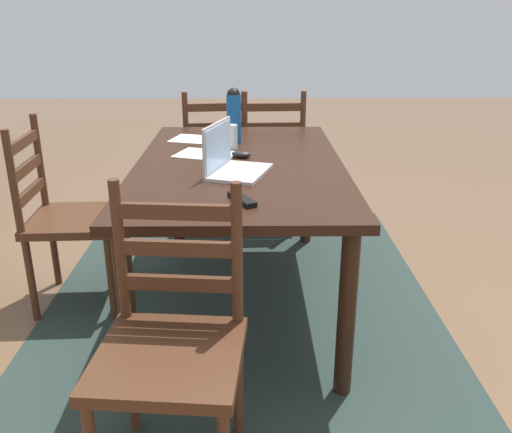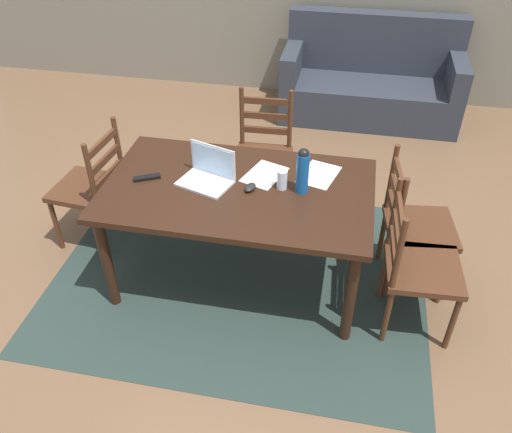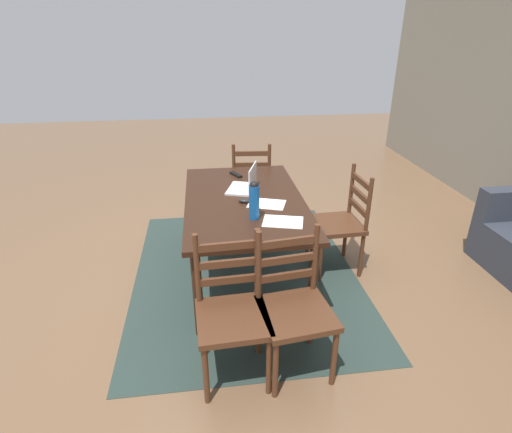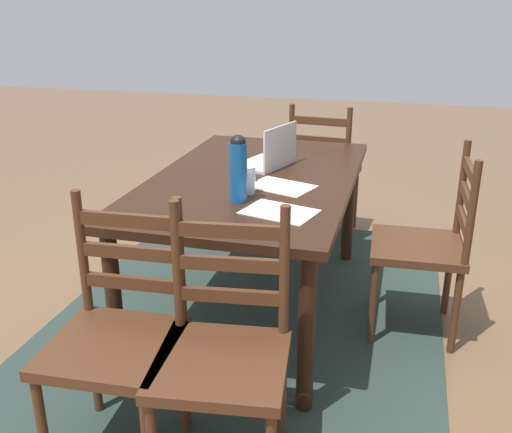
{
  "view_description": "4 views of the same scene",
  "coord_description": "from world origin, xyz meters",
  "views": [
    {
      "loc": [
        -2.57,
        -0.05,
        1.44
      ],
      "look_at": [
        -0.06,
        -0.08,
        0.49
      ],
      "focal_mm": 38.38,
      "sensor_mm": 36.0,
      "label": 1
    },
    {
      "loc": [
        0.63,
        -2.63,
        2.61
      ],
      "look_at": [
        0.09,
        0.12,
        0.44
      ],
      "focal_mm": 36.93,
      "sensor_mm": 36.0,
      "label": 2
    },
    {
      "loc": [
        3.13,
        -0.32,
        2.07
      ],
      "look_at": [
        0.03,
        0.1,
        0.59
      ],
      "focal_mm": 28.29,
      "sensor_mm": 36.0,
      "label": 3
    },
    {
      "loc": [
        2.72,
        0.73,
        1.59
      ],
      "look_at": [
        0.11,
        0.04,
        0.57
      ],
      "focal_mm": 40.64,
      "sensor_mm": 36.0,
      "label": 4
    }
  ],
  "objects": [
    {
      "name": "computer_mouse",
      "position": [
        0.08,
        -0.01,
        0.77
      ],
      "size": [
        0.09,
        0.11,
        0.03
      ],
      "primitive_type": "ellipsoid",
      "rotation": [
        0.0,
        0.0,
        -0.28
      ],
      "color": "black",
      "rests_on": "dining_table"
    },
    {
      "name": "chair_right_near",
      "position": [
        1.13,
        -0.2,
        0.46
      ],
      "size": [
        0.46,
        0.46,
        0.95
      ],
      "color": "#4C2B19",
      "rests_on": "ground"
    },
    {
      "name": "ground_plane",
      "position": [
        0.0,
        0.0,
        0.0
      ],
      "size": [
        14.0,
        14.0,
        0.0
      ],
      "primitive_type": "plane",
      "color": "brown"
    },
    {
      "name": "paper_stack_right",
      "position": [
        0.48,
        0.24,
        0.75
      ],
      "size": [
        0.28,
        0.34,
        0.0
      ],
      "primitive_type": "cube",
      "rotation": [
        0.0,
        0.0,
        -0.27
      ],
      "color": "white",
      "rests_on": "dining_table"
    },
    {
      "name": "dining_table",
      "position": [
        0.0,
        0.0,
        0.66
      ],
      "size": [
        1.68,
        0.99,
        0.75
      ],
      "color": "black",
      "rests_on": "ground"
    },
    {
      "name": "chair_far_head",
      "position": [
        -0.0,
        0.87,
        0.46
      ],
      "size": [
        0.46,
        0.46,
        0.95
      ],
      "color": "#4C2B19",
      "rests_on": "ground"
    },
    {
      "name": "laptop",
      "position": [
        -0.2,
        0.04,
        0.81
      ],
      "size": [
        0.37,
        0.31,
        0.23
      ],
      "color": "silver",
      "rests_on": "dining_table"
    },
    {
      "name": "chair_right_far",
      "position": [
        1.13,
        0.19,
        0.46
      ],
      "size": [
        0.49,
        0.49,
        0.95
      ],
      "color": "#4C2B19",
      "rests_on": "ground"
    },
    {
      "name": "tv_remote",
      "position": [
        -0.59,
        -0.02,
        0.76
      ],
      "size": [
        0.17,
        0.12,
        0.02
      ],
      "primitive_type": "cube",
      "rotation": [
        0.0,
        0.0,
        2.05
      ],
      "color": "black",
      "rests_on": "dining_table"
    },
    {
      "name": "drinking_glass",
      "position": [
        0.27,
        0.05,
        0.81
      ],
      "size": [
        0.06,
        0.06,
        0.13
      ],
      "primitive_type": "cylinder",
      "color": "silver",
      "rests_on": "dining_table"
    },
    {
      "name": "area_rug",
      "position": [
        0.0,
        0.0,
        0.0
      ],
      "size": [
        2.56,
        1.99,
        0.01
      ],
      "primitive_type": "cube",
      "color": "#283833",
      "rests_on": "ground"
    },
    {
      "name": "chair_left_far",
      "position": [
        -1.13,
        0.2,
        0.46
      ],
      "size": [
        0.48,
        0.48,
        0.95
      ],
      "color": "#4C2B19",
      "rests_on": "ground"
    },
    {
      "name": "paper_stack_left",
      "position": [
        0.14,
        0.17,
        0.75
      ],
      "size": [
        0.3,
        0.35,
        0.0
      ],
      "primitive_type": "cube",
      "rotation": [
        0.0,
        0.0,
        -0.34
      ],
      "color": "white",
      "rests_on": "dining_table"
    },
    {
      "name": "water_bottle",
      "position": [
        0.39,
        0.03,
        0.9
      ],
      "size": [
        0.08,
        0.08,
        0.3
      ],
      "color": "#145199",
      "rests_on": "dining_table"
    }
  ]
}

